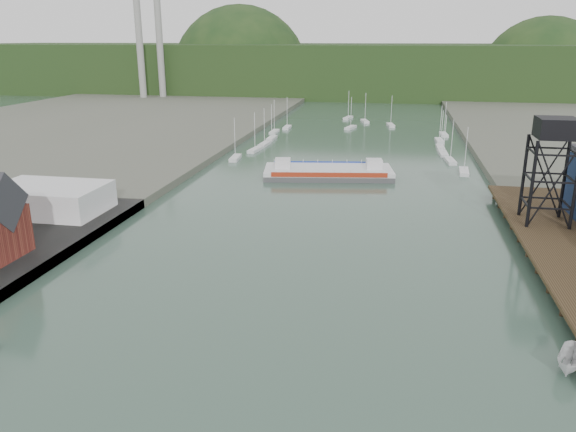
% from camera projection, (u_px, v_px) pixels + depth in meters
% --- Properties ---
extents(white_shed, '(18.00, 12.00, 4.50)m').
position_uv_depth(white_shed, '(49.00, 199.00, 92.92)').
color(white_shed, silver).
rests_on(white_shed, west_quay).
extents(lift_tower, '(6.50, 6.50, 16.00)m').
position_uv_depth(lift_tower, '(555.00, 135.00, 82.67)').
color(lift_tower, black).
rests_on(lift_tower, east_pier).
extents(marina_sailboats, '(57.71, 92.65, 0.90)m').
position_uv_depth(marina_sailboats, '(355.00, 139.00, 168.88)').
color(marina_sailboats, silver).
rests_on(marina_sailboats, ground).
extents(smokestacks, '(11.20, 8.20, 60.00)m').
position_uv_depth(smokestacks, '(149.00, 36.00, 266.94)').
color(smokestacks, gray).
rests_on(smokestacks, ground).
extents(distant_hills, '(500.00, 120.00, 80.00)m').
position_uv_depth(distant_hills, '(371.00, 73.00, 319.03)').
color(distant_hills, black).
rests_on(distant_hills, ground).
extents(chain_ferry, '(29.25, 15.35, 4.01)m').
position_uv_depth(chain_ferry, '(328.00, 172.00, 123.51)').
color(chain_ferry, '#464648').
rests_on(chain_ferry, ground).
extents(motorboat, '(3.93, 5.73, 2.07)m').
position_uv_depth(motorboat, '(570.00, 361.00, 51.40)').
color(motorboat, silver).
rests_on(motorboat, ground).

